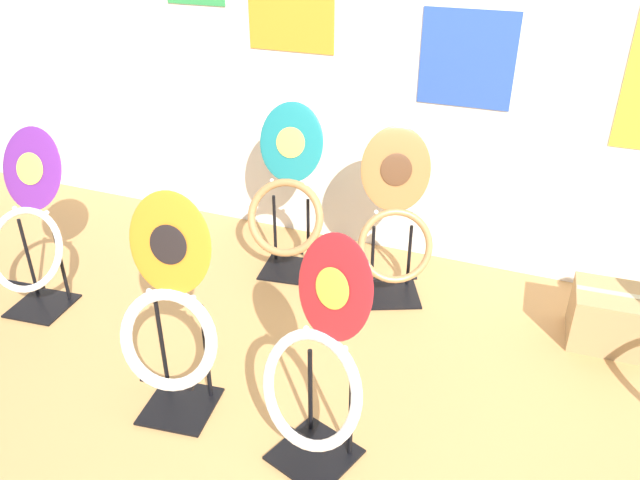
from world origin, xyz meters
The scene contains 7 objects.
wall_back centered at (0.00, 2.05, 1.30)m, with size 8.00×0.07×2.60m.
toilet_seat_display_teal_sax centered at (-0.82, 1.57, 0.43)m, with size 0.45×0.39×0.93m.
toilet_seat_display_purple_note centered at (-1.85, 0.78, 0.44)m, with size 0.45×0.42×0.90m.
toilet_seat_display_orange_sun centered at (-0.78, 0.40, 0.42)m, with size 0.43×0.32×0.93m.
toilet_seat_display_woodgrain centered at (-0.21, 1.55, 0.40)m, with size 0.45×0.41×0.88m.
toilet_seat_display_crimson_swirl centered at (-0.16, 0.38, 0.39)m, with size 0.47×0.39×0.90m.
storage_box centered at (0.85, 1.54, 0.13)m, with size 0.35×0.31×0.27m.
Camera 1 is at (0.49, -1.18, 1.86)m, focal length 35.00 mm.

